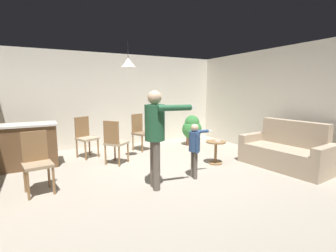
% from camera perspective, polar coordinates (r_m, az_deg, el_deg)
% --- Properties ---
extents(ground, '(7.68, 7.68, 0.00)m').
position_cam_1_polar(ground, '(4.86, 0.24, -11.69)').
color(ground, '#9E9384').
extents(wall_back, '(6.40, 0.10, 2.70)m').
position_cam_1_polar(wall_back, '(7.54, -11.20, 5.88)').
color(wall_back, silver).
rests_on(wall_back, ground).
extents(wall_right, '(0.10, 6.40, 2.70)m').
position_cam_1_polar(wall_right, '(6.69, 25.42, 4.90)').
color(wall_right, silver).
rests_on(wall_right, ground).
extents(couch_floral, '(1.05, 1.88, 1.00)m').
position_cam_1_polar(couch_floral, '(5.90, 25.68, -5.51)').
color(couch_floral, tan).
rests_on(couch_floral, ground).
extents(kitchen_counter, '(1.26, 0.66, 0.95)m').
position_cam_1_polar(kitchen_counter, '(6.10, -30.06, -3.99)').
color(kitchen_counter, brown).
rests_on(kitchen_counter, ground).
extents(side_table_by_couch, '(0.44, 0.44, 0.52)m').
position_cam_1_polar(side_table_by_couch, '(5.68, 10.99, -5.39)').
color(side_table_by_couch, olive).
rests_on(side_table_by_couch, ground).
extents(person_adult, '(0.79, 0.56, 1.66)m').
position_cam_1_polar(person_adult, '(4.07, -2.89, -0.65)').
color(person_adult, '#60564C').
rests_on(person_adult, ground).
extents(person_child, '(0.56, 0.30, 1.04)m').
position_cam_1_polar(person_child, '(4.65, 6.26, -4.33)').
color(person_child, '#60564C').
rests_on(person_child, ground).
extents(dining_chair_by_counter, '(0.48, 0.48, 1.00)m').
position_cam_1_polar(dining_chair_by_counter, '(4.55, -28.13, -6.92)').
color(dining_chair_by_counter, olive).
rests_on(dining_chair_by_counter, ground).
extents(dining_chair_near_wall, '(0.59, 0.59, 1.00)m').
position_cam_1_polar(dining_chair_near_wall, '(5.60, -12.29, -3.34)').
color(dining_chair_near_wall, olive).
rests_on(dining_chair_near_wall, ground).
extents(dining_chair_centre_back, '(0.55, 0.55, 1.00)m').
position_cam_1_polar(dining_chair_centre_back, '(6.83, -6.47, -1.06)').
color(dining_chair_centre_back, olive).
rests_on(dining_chair_centre_back, ground).
extents(dining_chair_spare, '(0.56, 0.56, 1.00)m').
position_cam_1_polar(dining_chair_spare, '(6.41, -18.65, -2.09)').
color(dining_chair_spare, olive).
rests_on(dining_chair_spare, ground).
extents(potted_plant_corner, '(0.59, 0.59, 0.91)m').
position_cam_1_polar(potted_plant_corner, '(7.44, 5.57, -0.62)').
color(potted_plant_corner, brown).
rests_on(potted_plant_corner, ground).
extents(spare_remote_on_table, '(0.13, 0.09, 0.04)m').
position_cam_1_polar(spare_remote_on_table, '(5.61, 11.56, -3.37)').
color(spare_remote_on_table, white).
rests_on(spare_remote_on_table, side_table_by_couch).
extents(ceiling_light_pendant, '(0.32, 0.32, 0.55)m').
position_cam_1_polar(ceiling_light_pendant, '(5.57, -9.21, 14.32)').
color(ceiling_light_pendant, silver).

